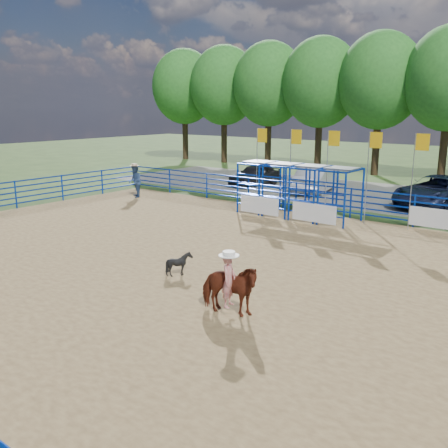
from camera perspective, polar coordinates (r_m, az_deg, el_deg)
The scene contains 11 objects.
ground at distance 16.55m, azimuth 0.06°, elevation -5.40°, with size 120.00×120.00×0.00m, color #3B5723.
arena_dirt at distance 16.55m, azimuth 0.06°, elevation -5.37°, with size 30.00×20.00×0.02m, color olive.
gravel_strip at distance 31.40m, azimuth 19.33°, elevation 2.84°, with size 40.00×10.00×0.01m, color slate.
horse_and_rider at distance 12.90m, azimuth 0.55°, elevation -6.87°, with size 1.81×1.12×2.41m.
calf at distance 16.03m, azimuth -5.13°, elevation -4.55°, with size 0.63×0.70×0.78m, color black.
spectator_cowboy at distance 30.10m, azimuth -10.14°, elevation 4.89°, with size 1.18×1.15×1.97m.
car_a at distance 34.31m, azimuth 3.57°, elevation 5.62°, with size 1.70×4.23×1.44m, color black.
car_b at distance 32.09m, azimuth 10.54°, elevation 5.07°, with size 1.73×4.97×1.64m, color #989BA1.
car_c at distance 29.27m, azimuth 23.18°, elevation 3.45°, with size 2.74×5.94×1.65m, color #151C36.
perimeter_fence at distance 16.33m, azimuth 0.06°, elevation -2.91°, with size 30.10×20.10×1.50m.
chute_assembly at distance 24.49m, azimuth 9.18°, elevation 3.63°, with size 19.32×2.41×4.20m.
Camera 1 is at (9.54, -12.43, 5.32)m, focal length 40.00 mm.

